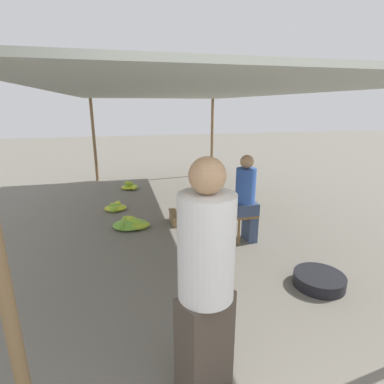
{
  "coord_description": "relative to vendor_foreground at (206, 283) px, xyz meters",
  "views": [
    {
      "loc": [
        -1.04,
        -1.26,
        2.04
      ],
      "look_at": [
        0.0,
        2.97,
        0.78
      ],
      "focal_mm": 28.0,
      "sensor_mm": 36.0,
      "label": 1
    }
  ],
  "objects": [
    {
      "name": "banana_pile_right_1",
      "position": [
        1.56,
        5.29,
        -0.84
      ],
      "size": [
        0.56,
        0.49,
        0.19
      ],
      "color": "#A9C82E",
      "rests_on": "ground"
    },
    {
      "name": "stool",
      "position": [
        1.3,
        2.33,
        -0.55
      ],
      "size": [
        0.34,
        0.34,
        0.45
      ],
      "color": "brown",
      "rests_on": "ground"
    },
    {
      "name": "banana_pile_left_1",
      "position": [
        -0.65,
        4.26,
        -0.85
      ],
      "size": [
        0.44,
        0.56,
        0.15
      ],
      "color": "yellow",
      "rests_on": "ground"
    },
    {
      "name": "basin_black",
      "position": [
        1.68,
        0.97,
        -0.84
      ],
      "size": [
        0.59,
        0.59,
        0.14
      ],
      "color": "black",
      "rests_on": "ground"
    },
    {
      "name": "banana_pile_left_2",
      "position": [
        -0.28,
        5.76,
        -0.84
      ],
      "size": [
        0.42,
        0.45,
        0.21
      ],
      "color": "#BACF2B",
      "rests_on": "ground"
    },
    {
      "name": "canopy_post_back_left",
      "position": [
        -1.13,
        6.87,
        0.2
      ],
      "size": [
        0.08,
        0.08,
        2.22
      ],
      "primitive_type": "cylinder",
      "color": "olive",
      "rests_on": "ground"
    },
    {
      "name": "canopy_tarp",
      "position": [
        0.53,
        3.38,
        1.33
      ],
      "size": [
        3.74,
        7.38,
        0.04
      ],
      "primitive_type": "cube",
      "color": "#9EA399",
      "rests_on": "canopy_post_front_left"
    },
    {
      "name": "canopy_post_back_right",
      "position": [
        2.2,
        6.87,
        0.2
      ],
      "size": [
        0.08,
        0.08,
        2.22
      ],
      "primitive_type": "cylinder",
      "color": "olive",
      "rests_on": "ground"
    },
    {
      "name": "banana_pile_left_0",
      "position": [
        -0.39,
        3.3,
        -0.85
      ],
      "size": [
        0.67,
        0.67,
        0.16
      ],
      "color": "#98C131",
      "rests_on": "ground"
    },
    {
      "name": "banana_pile_right_0",
      "position": [
        1.48,
        4.16,
        -0.83
      ],
      "size": [
        0.59,
        0.63,
        0.28
      ],
      "color": "#CBD528",
      "rests_on": "ground"
    },
    {
      "name": "vendor_seated",
      "position": [
        1.32,
        2.33,
        -0.2
      ],
      "size": [
        0.35,
        0.35,
        1.35
      ],
      "color": "#384766",
      "rests_on": "ground"
    },
    {
      "name": "crate_near",
      "position": [
        0.56,
        3.3,
        -0.81
      ],
      "size": [
        0.47,
        0.47,
        0.2
      ],
      "color": "#9E7A4C",
      "rests_on": "ground"
    },
    {
      "name": "canopy_post_front_left",
      "position": [
        -1.13,
        -0.11,
        0.2
      ],
      "size": [
        0.08,
        0.08,
        2.22
      ],
      "primitive_type": "cylinder",
      "color": "olive",
      "rests_on": "ground"
    },
    {
      "name": "vendor_foreground",
      "position": [
        0.0,
        0.0,
        0.0
      ],
      "size": [
        0.5,
        0.5,
        1.76
      ],
      "color": "#4C4238",
      "rests_on": "ground"
    }
  ]
}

